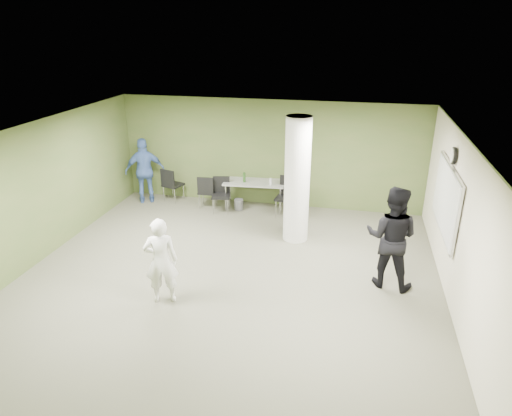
% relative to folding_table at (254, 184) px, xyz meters
% --- Properties ---
extents(floor, '(8.00, 8.00, 0.00)m').
position_rel_folding_table_xyz_m(floor, '(0.31, -3.55, -0.70)').
color(floor, '#4F4F3E').
rests_on(floor, ground).
extents(ceiling, '(8.00, 8.00, 0.00)m').
position_rel_folding_table_xyz_m(ceiling, '(0.31, -3.55, 2.10)').
color(ceiling, white).
rests_on(ceiling, wall_back).
extents(wall_back, '(8.00, 2.80, 0.02)m').
position_rel_folding_table_xyz_m(wall_back, '(0.31, 0.45, 0.70)').
color(wall_back, '#475D2C').
rests_on(wall_back, floor).
extents(wall_left, '(0.02, 8.00, 2.80)m').
position_rel_folding_table_xyz_m(wall_left, '(-3.69, -3.55, 0.70)').
color(wall_left, '#475D2C').
rests_on(wall_left, floor).
extents(wall_right_cream, '(0.02, 8.00, 2.80)m').
position_rel_folding_table_xyz_m(wall_right_cream, '(4.31, -3.55, 0.70)').
color(wall_right_cream, beige).
rests_on(wall_right_cream, floor).
extents(column, '(0.56, 0.56, 2.80)m').
position_rel_folding_table_xyz_m(column, '(1.31, -1.55, 0.70)').
color(column, silver).
rests_on(column, floor).
extents(whiteboard, '(0.05, 2.30, 1.30)m').
position_rel_folding_table_xyz_m(whiteboard, '(4.23, -2.35, 0.80)').
color(whiteboard, silver).
rests_on(whiteboard, wall_right_cream).
extents(wall_clock, '(0.06, 0.32, 0.32)m').
position_rel_folding_table_xyz_m(wall_clock, '(4.23, -2.35, 1.65)').
color(wall_clock, black).
rests_on(wall_clock, wall_right_cream).
extents(folding_table, '(1.62, 0.80, 1.00)m').
position_rel_folding_table_xyz_m(folding_table, '(0.00, 0.00, 0.00)').
color(folding_table, gray).
rests_on(folding_table, floor).
extents(wastebasket, '(0.25, 0.25, 0.28)m').
position_rel_folding_table_xyz_m(wastebasket, '(-0.39, -0.16, -0.56)').
color(wastebasket, '#4C4C4C').
rests_on(wastebasket, floor).
extents(chair_back_left, '(0.58, 0.58, 0.94)m').
position_rel_folding_table_xyz_m(chair_back_left, '(-2.33, 0.02, -0.15)').
color(chair_back_left, black).
rests_on(chair_back_left, floor).
extents(chair_back_right, '(0.47, 0.47, 0.89)m').
position_rel_folding_table_xyz_m(chair_back_right, '(-1.23, -0.24, -0.18)').
color(chair_back_right, black).
rests_on(chair_back_right, floor).
extents(chair_table_left, '(0.53, 0.53, 0.90)m').
position_rel_folding_table_xyz_m(chair_table_left, '(-0.81, -0.32, -0.17)').
color(chair_table_left, black).
rests_on(chair_table_left, floor).
extents(chair_table_right, '(0.56, 0.56, 1.01)m').
position_rel_folding_table_xyz_m(chair_table_right, '(0.91, -0.23, -0.11)').
color(chair_table_right, black).
rests_on(chair_table_right, floor).
extents(woman_white, '(0.67, 0.55, 1.58)m').
position_rel_folding_table_xyz_m(woman_white, '(-0.61, -4.55, 0.09)').
color(woman_white, white).
rests_on(woman_white, floor).
extents(man_black, '(1.09, 0.94, 1.95)m').
position_rel_folding_table_xyz_m(man_black, '(3.26, -3.12, 0.27)').
color(man_black, black).
rests_on(man_black, floor).
extents(man_blue, '(1.12, 0.85, 1.78)m').
position_rel_folding_table_xyz_m(man_blue, '(-2.98, -0.15, 0.19)').
color(man_blue, '#4262A4').
rests_on(man_blue, floor).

